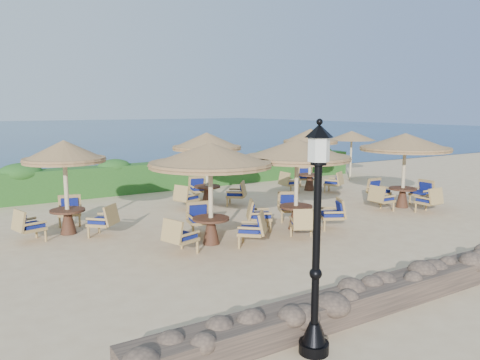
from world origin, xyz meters
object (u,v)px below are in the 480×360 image
(cafe_set_1, at_px, (297,165))
(cafe_set_4, at_px, (207,155))
(cafe_set_2, at_px, (405,154))
(cafe_set_0, at_px, (210,169))
(extra_parasol, at_px, (352,136))
(cafe_set_5, at_px, (310,149))
(cafe_set_3, at_px, (65,173))
(lamp_post, at_px, (316,250))

(cafe_set_1, bearing_deg, cafe_set_4, 97.41)
(cafe_set_2, bearing_deg, cafe_set_0, -176.73)
(extra_parasol, relative_size, cafe_set_0, 0.75)
(cafe_set_1, bearing_deg, cafe_set_5, 46.68)
(cafe_set_3, distance_m, cafe_set_5, 10.56)
(lamp_post, distance_m, cafe_set_1, 7.04)
(cafe_set_4, bearing_deg, cafe_set_2, -35.25)
(cafe_set_1, xyz_separation_m, cafe_set_5, (4.59, 4.86, -0.11))
(lamp_post, height_order, cafe_set_0, lamp_post)
(cafe_set_0, distance_m, cafe_set_3, 4.22)
(cafe_set_0, distance_m, cafe_set_1, 2.83)
(extra_parasol, distance_m, cafe_set_1, 10.56)
(extra_parasol, height_order, cafe_set_5, cafe_set_5)
(extra_parasol, xyz_separation_m, cafe_set_1, (-8.45, -6.32, -0.28))
(cafe_set_2, bearing_deg, lamp_post, -146.77)
(lamp_post, xyz_separation_m, cafe_set_5, (8.74, 10.54, 0.23))
(cafe_set_0, relative_size, cafe_set_1, 1.03)
(lamp_post, height_order, cafe_set_4, lamp_post)
(extra_parasol, xyz_separation_m, cafe_set_2, (-3.30, -5.91, -0.27))
(extra_parasol, bearing_deg, cafe_set_2, -119.19)
(cafe_set_5, bearing_deg, extra_parasol, 20.66)
(cafe_set_5, bearing_deg, cafe_set_4, -175.63)
(cafe_set_1, distance_m, cafe_set_4, 4.51)
(extra_parasol, distance_m, cafe_set_4, 9.23)
(lamp_post, xyz_separation_m, cafe_set_0, (1.32, 5.64, 0.44))
(cafe_set_0, height_order, cafe_set_3, same)
(extra_parasol, height_order, cafe_set_1, cafe_set_1)
(cafe_set_4, relative_size, cafe_set_5, 0.99)
(extra_parasol, relative_size, cafe_set_4, 0.88)
(cafe_set_0, bearing_deg, cafe_set_1, 0.82)
(cafe_set_4, bearing_deg, cafe_set_1, -82.59)
(cafe_set_1, bearing_deg, lamp_post, -126.15)
(cafe_set_1, distance_m, cafe_set_2, 5.17)
(lamp_post, relative_size, cafe_set_4, 1.21)
(cafe_set_3, bearing_deg, lamp_post, -79.18)
(extra_parasol, bearing_deg, lamp_post, -136.40)
(cafe_set_5, bearing_deg, cafe_set_3, -169.58)
(cafe_set_4, bearing_deg, cafe_set_3, -163.80)
(lamp_post, relative_size, cafe_set_3, 1.23)
(cafe_set_1, relative_size, cafe_set_4, 1.13)
(lamp_post, distance_m, cafe_set_3, 8.79)
(cafe_set_3, xyz_separation_m, cafe_set_4, (5.22, 1.52, 0.09))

